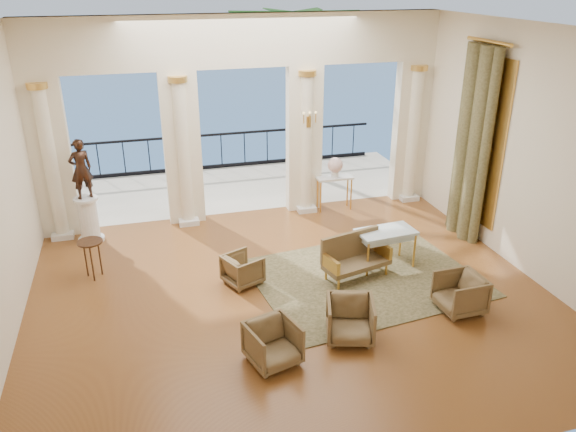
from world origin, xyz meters
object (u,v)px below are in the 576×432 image
object	(u,v)px
armchair_a	(273,342)
side_table	(90,246)
armchair_c	(460,292)
armchair_d	(243,268)
game_table	(386,234)
armchair_b	(350,318)
statue	(81,169)
console_table	(335,183)
settee	(354,256)
pedestal	(89,220)

from	to	relation	value
armchair_a	side_table	size ratio (longest dim) A/B	0.95
armchair_c	armchair_d	world-z (taller)	armchair_c
armchair_d	game_table	size ratio (longest dim) A/B	0.54
game_table	side_table	bearing A→B (deg)	163.73
armchair_c	armchair_d	distance (m)	3.82
armchair_a	armchair_b	bearing A→B (deg)	-4.86
game_table	side_table	size ratio (longest dim) A/B	1.54
statue	console_table	distance (m)	5.66
armchair_a	statue	distance (m)	5.82
armchair_c	side_table	size ratio (longest dim) A/B	0.97
settee	side_table	distance (m)	4.87
armchair_a	armchair_b	distance (m)	1.32
settee	console_table	world-z (taller)	settee
armchair_d	statue	distance (m)	4.03
console_table	side_table	xyz separation A→B (m)	(-5.46, -1.90, -0.04)
side_table	pedestal	bearing A→B (deg)	94.17
armchair_a	armchair_d	distance (m)	2.36
settee	statue	world-z (taller)	statue
armchair_a	pedestal	size ratio (longest dim) A/B	0.72
armchair_c	side_table	bearing A→B (deg)	-117.26
armchair_a	pedestal	world-z (taller)	pedestal
armchair_d	game_table	bearing A→B (deg)	-115.64
pedestal	console_table	bearing A→B (deg)	2.56
armchair_c	side_table	xyz separation A→B (m)	(-5.97, 2.85, 0.28)
armchair_d	statue	world-z (taller)	statue
settee	pedestal	size ratio (longest dim) A/B	1.38
armchair_c	game_table	size ratio (longest dim) A/B	0.63
statue	console_table	world-z (taller)	statue
armchair_b	side_table	world-z (taller)	side_table
pedestal	armchair_c	bearing A→B (deg)	-36.45
armchair_b	console_table	distance (m)	5.23
game_table	pedestal	bearing A→B (deg)	148.69
statue	armchair_a	bearing A→B (deg)	96.62
game_table	pedestal	distance (m)	6.17
armchair_a	armchair_b	xyz separation A→B (m)	(1.30, 0.25, 0.01)
settee	armchair_b	bearing A→B (deg)	-127.66
armchair_b	game_table	size ratio (longest dim) A/B	0.64
armchair_d	side_table	world-z (taller)	side_table
armchair_d	settee	world-z (taller)	settee
side_table	armchair_c	bearing A→B (deg)	-25.48
settee	pedestal	xyz separation A→B (m)	(-4.82, 2.91, 0.06)
armchair_d	pedestal	size ratio (longest dim) A/B	0.64
game_table	console_table	distance (m)	2.97
game_table	statue	size ratio (longest dim) A/B	0.92
game_table	console_table	xyz separation A→B (m)	(0.04, 2.97, -0.00)
armchair_a	game_table	xyz separation A→B (m)	(2.80, 2.27, 0.33)
armchair_c	statue	distance (m)	7.68
armchair_b	settee	xyz separation A→B (m)	(0.79, 1.83, 0.05)
armchair_c	settee	distance (m)	2.03
armchair_c	pedestal	distance (m)	7.58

